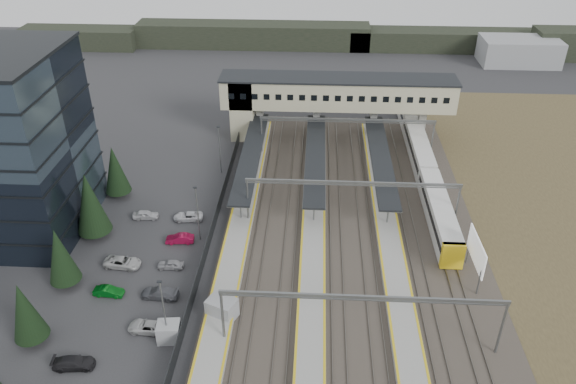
# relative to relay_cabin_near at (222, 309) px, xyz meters

# --- Properties ---
(ground) EXTENTS (220.00, 220.00, 0.00)m
(ground) POSITION_rel_relay_cabin_near_xyz_m (2.77, 4.43, -1.28)
(ground) COLOR #2B2B2D
(ground) RESTS_ON ground
(conifer_row) EXTENTS (4.42, 49.82, 9.50)m
(conifer_row) POSITION_rel_relay_cabin_near_xyz_m (-19.23, 0.57, 3.55)
(conifer_row) COLOR black
(conifer_row) RESTS_ON ground
(car_park) EXTENTS (10.66, 44.25, 1.29)m
(car_park) POSITION_rel_relay_cabin_near_xyz_m (-10.73, -1.34, -0.68)
(car_park) COLOR #A6A6AA
(car_park) RESTS_ON ground
(lampposts) EXTENTS (0.50, 53.25, 8.07)m
(lampposts) POSITION_rel_relay_cabin_near_xyz_m (-5.23, 5.68, 3.05)
(lampposts) COLOR slate
(lampposts) RESTS_ON ground
(fence) EXTENTS (0.08, 90.00, 2.00)m
(fence) POSITION_rel_relay_cabin_near_xyz_m (-3.73, 9.43, -0.28)
(fence) COLOR #26282B
(fence) RESTS_ON ground
(relay_cabin_near) EXTENTS (3.73, 3.31, 2.57)m
(relay_cabin_near) POSITION_rel_relay_cabin_near_xyz_m (0.00, 0.00, 0.00)
(relay_cabin_near) COLOR gray
(relay_cabin_near) RESTS_ON ground
(relay_cabin_far) EXTENTS (2.53, 2.18, 2.16)m
(relay_cabin_far) POSITION_rel_relay_cabin_near_xyz_m (-5.10, -3.45, -0.20)
(relay_cabin_far) COLOR gray
(relay_cabin_far) RESTS_ON ground
(rail_corridor) EXTENTS (34.00, 90.00, 0.92)m
(rail_corridor) POSITION_rel_relay_cabin_near_xyz_m (12.11, 9.43, -0.99)
(rail_corridor) COLOR #332F26
(rail_corridor) RESTS_ON ground
(canopies) EXTENTS (23.10, 30.00, 3.28)m
(canopies) POSITION_rel_relay_cabin_near_xyz_m (9.77, 31.43, 2.64)
(canopies) COLOR black
(canopies) RESTS_ON ground
(footbridge) EXTENTS (40.40, 6.40, 11.20)m
(footbridge) POSITION_rel_relay_cabin_near_xyz_m (10.47, 46.43, 6.65)
(footbridge) COLOR #B4AE8A
(footbridge) RESTS_ON ground
(gantries) EXTENTS (28.40, 62.28, 7.17)m
(gantries) POSITION_rel_relay_cabin_near_xyz_m (14.77, 7.43, 4.71)
(gantries) COLOR slate
(gantries) RESTS_ON ground
(train) EXTENTS (2.78, 58.06, 3.50)m
(train) POSITION_rel_relay_cabin_near_xyz_m (26.77, 38.36, 0.71)
(train) COLOR silver
(train) RESTS_ON ground
(billboard) EXTENTS (0.34, 6.72, 5.84)m
(billboard) POSITION_rel_relay_cabin_near_xyz_m (28.90, 8.21, 2.69)
(billboard) COLOR slate
(billboard) RESTS_ON ground
(treeline_far) EXTENTS (170.00, 19.00, 7.00)m
(treeline_far) POSITION_rel_relay_cabin_near_xyz_m (26.58, 96.71, 1.67)
(treeline_far) COLOR black
(treeline_far) RESTS_ON ground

